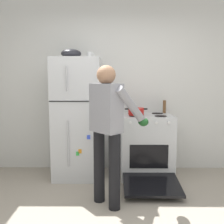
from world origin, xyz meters
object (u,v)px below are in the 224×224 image
Objects in this scene: red_pot at (136,111)px; coffee_mug at (90,55)px; stove_range at (146,146)px; refrigerator at (78,118)px; mixing_bowl at (71,54)px; person_cook at (109,123)px; pepper_mill at (164,107)px.

coffee_mug reaches higher than red_pot.
stove_range is 10.99× the size of coffee_mug.
refrigerator reaches higher than red_pot.
red_pot is at bearing -3.05° from mixing_bowl.
person_cook reaches higher than pepper_mill.
refrigerator is 1.34m from pepper_mill.
person_cook is 1.37m from mixing_bowl.
pepper_mill is at bearing 8.63° from refrigerator.
mixing_bowl reaches higher than coffee_mug.
refrigerator reaches higher than person_cook.
stove_range is at bearing -1.00° from refrigerator.
stove_range is 3.77× the size of red_pot.
coffee_mug reaches higher than refrigerator.
pepper_mill is at bearing 7.52° from coffee_mug.
red_pot is 1.68× the size of pepper_mill.
refrigerator is at bearing -0.22° from mixing_bowl.
mixing_bowl is at bearing -169.22° from coffee_mug.
pepper_mill reaches higher than red_pot.
pepper_mill is (1.14, 0.15, -0.77)m from coffee_mug.
person_cook is 8.23× the size of pepper_mill.
mixing_bowl is at bearing 179.06° from stove_range.
red_pot is 1.25m from mixing_bowl.
red_pot is (0.86, -0.05, 0.11)m from refrigerator.
mixing_bowl is (-0.56, 0.90, 0.86)m from person_cook.
pepper_mill is at bearing 28.52° from red_pot.
stove_range is 4.26× the size of mixing_bowl.
stove_range is at bearing -0.94° from mixing_bowl.
stove_range is 1.75m from mixing_bowl.
pepper_mill is (1.32, 0.20, 0.15)m from refrigerator.
refrigerator is at bearing 117.91° from person_cook.
mixing_bowl reaches higher than stove_range.
person_cook is 4.89× the size of red_pot.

